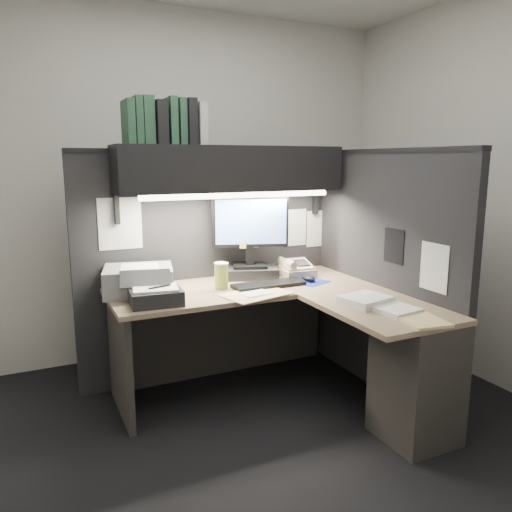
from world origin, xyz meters
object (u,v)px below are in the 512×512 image
overhead_shelf (231,169)px  monitor (250,246)px  desk (326,348)px  telephone (296,269)px  notebook_stack (156,297)px  keyboard (269,285)px  printer (139,280)px  coffee_cup (221,277)px

overhead_shelf → monitor: 0.56m
monitor → desk: bearing=-59.0°
telephone → notebook_stack: size_ratio=0.81×
desk → overhead_shelf: overhead_shelf is taller
keyboard → telephone: bearing=31.6°
overhead_shelf → notebook_stack: overhead_shelf is taller
telephone → printer: size_ratio=0.57×
printer → notebook_stack: (0.04, -0.28, -0.04)m
printer → telephone: bearing=12.8°
telephone → notebook_stack: bearing=-162.6°
telephone → notebook_stack: 1.14m
telephone → printer: bearing=-177.1°
overhead_shelf → keyboard: (0.15, -0.27, -0.76)m
overhead_shelf → printer: size_ratio=3.71×
overhead_shelf → coffee_cup: (-0.16, -0.20, -0.69)m
coffee_cup → notebook_stack: coffee_cup is taller
monitor → coffee_cup: size_ratio=3.52×
notebook_stack → desk: bearing=-22.7°
printer → notebook_stack: 0.29m
overhead_shelf → coffee_cup: 0.73m
monitor → notebook_stack: size_ratio=1.97×
keyboard → telephone: 0.37m
monitor → keyboard: (0.01, -0.28, -0.22)m
overhead_shelf → telephone: overhead_shelf is taller
desk → printer: size_ratio=4.07×
keyboard → notebook_stack: 0.79m
overhead_shelf → telephone: (0.47, -0.08, -0.72)m
keyboard → monitor: bearing=92.1°
overhead_shelf → coffee_cup: bearing=-128.0°
monitor → coffee_cup: (-0.30, -0.21, -0.15)m
keyboard → desk: bearing=-72.4°
desk → notebook_stack: size_ratio=5.77×
overhead_shelf → keyboard: bearing=-61.1°
overhead_shelf → keyboard: size_ratio=3.18×
coffee_cup → notebook_stack: size_ratio=0.56×
telephone → coffee_cup: coffee_cup is taller
desk → telephone: (0.17, 0.67, 0.33)m
overhead_shelf → notebook_stack: size_ratio=5.26×
overhead_shelf → printer: (-0.67, -0.08, -0.69)m
monitor → keyboard: 0.35m
coffee_cup → overhead_shelf: bearing=52.0°
notebook_stack → monitor: bearing=25.5°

